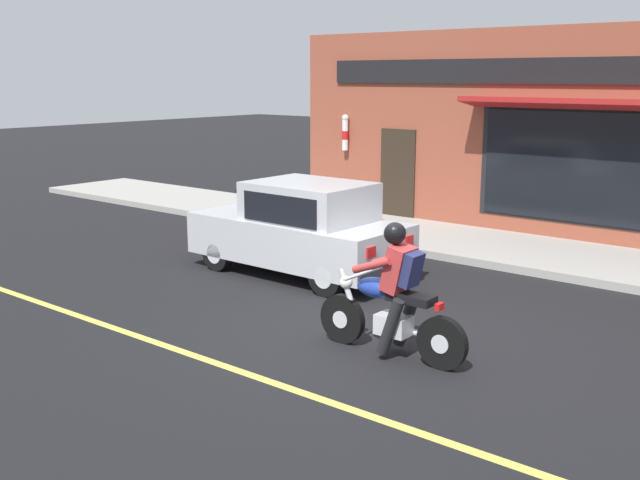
% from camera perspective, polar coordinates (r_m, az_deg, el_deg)
% --- Properties ---
extents(ground_plane, '(80.00, 80.00, 0.00)m').
position_cam_1_polar(ground_plane, '(9.67, 2.99, -7.31)').
color(ground_plane, black).
extents(sidewalk_curb, '(2.60, 22.00, 0.14)m').
position_cam_1_polar(sidewalk_curb, '(15.63, 5.92, 0.57)').
color(sidewalk_curb, '#9E9B93').
rests_on(sidewalk_curb, ground).
extents(lane_stripe, '(0.12, 19.80, 0.01)m').
position_cam_1_polar(lane_stripe, '(10.55, -16.41, -6.10)').
color(lane_stripe, '#D1C64C').
rests_on(lane_stripe, ground).
extents(storefront_building, '(1.25, 11.46, 4.20)m').
position_cam_1_polar(storefront_building, '(15.60, 16.49, 7.67)').
color(storefront_building, brown).
rests_on(storefront_building, ground).
extents(motorcycle_with_rider, '(0.56, 2.02, 1.62)m').
position_cam_1_polar(motorcycle_with_rider, '(8.85, 5.52, -4.64)').
color(motorcycle_with_rider, black).
rests_on(motorcycle_with_rider, ground).
extents(car_hatchback, '(1.68, 3.80, 1.57)m').
position_cam_1_polar(car_hatchback, '(12.42, -1.45, 0.81)').
color(car_hatchback, black).
rests_on(car_hatchback, ground).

